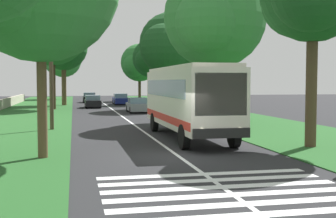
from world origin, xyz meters
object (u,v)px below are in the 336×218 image
at_px(trailing_car_0, 137,105).
at_px(roadside_tree_left_0, 51,32).
at_px(trailing_car_2, 120,99).
at_px(trailing_car_1, 93,102).
at_px(utility_pole, 51,61).
at_px(roadside_tree_right_4, 212,20).
at_px(roadside_tree_right_0, 151,59).
at_px(roadside_tree_left_3, 62,60).
at_px(coach_bus, 187,97).
at_px(roadside_tree_right_1, 169,46).
at_px(trailing_car_3, 89,98).
at_px(roadside_tree_right_2, 139,64).
at_px(roadside_tree_left_4, 62,48).

height_order(trailing_car_0, roadside_tree_left_0, roadside_tree_left_0).
distance_m(trailing_car_0, trailing_car_2, 15.56).
distance_m(trailing_car_1, utility_pole, 24.40).
bearing_deg(roadside_tree_right_4, roadside_tree_right_0, -0.64).
bearing_deg(trailing_car_2, roadside_tree_left_3, 21.96).
xyz_separation_m(coach_bus, trailing_car_1, (29.31, 3.70, -1.48)).
height_order(trailing_car_2, roadside_tree_right_1, roadside_tree_right_1).
xyz_separation_m(roadside_tree_left_0, roadside_tree_right_1, (-1.99, -12.32, -1.42)).
bearing_deg(roadside_tree_right_1, utility_pole, 149.17).
bearing_deg(roadside_tree_left_0, utility_pole, -177.42).
bearing_deg(coach_bus, roadside_tree_right_4, -25.60).
distance_m(coach_bus, trailing_car_3, 43.08).
relative_size(roadside_tree_left_0, roadside_tree_left_3, 1.23).
height_order(coach_bus, utility_pole, utility_pole).
bearing_deg(utility_pole, trailing_car_0, -26.02).
xyz_separation_m(trailing_car_0, trailing_car_2, (15.56, 0.06, 0.00)).
xyz_separation_m(roadside_tree_left_0, roadside_tree_right_2, (19.38, -12.06, -2.41)).
distance_m(roadside_tree_right_0, utility_pole, 32.23).
relative_size(trailing_car_0, roadside_tree_left_4, 0.42).
height_order(roadside_tree_right_4, utility_pole, roadside_tree_right_4).
height_order(trailing_car_2, utility_pole, utility_pole).
bearing_deg(roadside_tree_right_1, roadside_tree_right_4, 178.58).
distance_m(trailing_car_2, trailing_car_3, 7.83).
distance_m(trailing_car_2, roadside_tree_left_0, 14.69).
height_order(coach_bus, roadside_tree_right_1, roadside_tree_right_1).
xyz_separation_m(coach_bus, roadside_tree_left_3, (55.39, 7.67, 4.43)).
xyz_separation_m(trailing_car_1, roadside_tree_right_1, (-4.84, -7.91, 6.06)).
height_order(trailing_car_1, roadside_tree_left_0, roadside_tree_left_0).
height_order(roadside_tree_left_0, roadside_tree_right_1, roadside_tree_left_0).
bearing_deg(trailing_car_1, roadside_tree_right_4, -160.68).
height_order(trailing_car_2, roadside_tree_left_4, roadside_tree_left_4).
distance_m(roadside_tree_right_1, utility_pole, 22.33).
bearing_deg(roadside_tree_left_3, trailing_car_2, -158.04).
relative_size(trailing_car_2, roadside_tree_left_4, 0.42).
height_order(coach_bus, roadside_tree_left_4, roadside_tree_left_4).
height_order(roadside_tree_left_3, roadside_tree_right_2, roadside_tree_left_3).
relative_size(trailing_car_1, roadside_tree_left_4, 0.42).
relative_size(coach_bus, roadside_tree_left_4, 1.08).
xyz_separation_m(trailing_car_1, roadside_tree_left_0, (-2.85, 4.41, 7.48)).
relative_size(trailing_car_1, utility_pole, 0.54).
relative_size(roadside_tree_left_0, roadside_tree_right_2, 1.37).
bearing_deg(roadside_tree_right_4, trailing_car_3, 11.99).
distance_m(coach_bus, trailing_car_1, 29.58).
height_order(trailing_car_1, roadside_tree_left_4, roadside_tree_left_4).
distance_m(trailing_car_2, roadside_tree_left_4, 9.92).
xyz_separation_m(roadside_tree_left_3, roadside_tree_right_4, (-47.47, -11.47, 0.73)).
bearing_deg(roadside_tree_left_4, roadside_tree_right_0, -85.58).
bearing_deg(trailing_car_0, roadside_tree_right_0, -14.55).
bearing_deg(roadside_tree_left_3, trailing_car_0, -167.31).
height_order(trailing_car_2, roadside_tree_right_4, roadside_tree_right_4).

